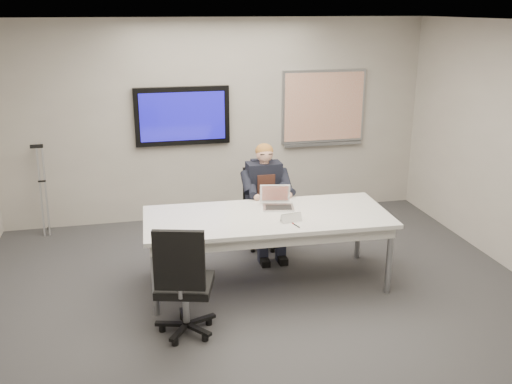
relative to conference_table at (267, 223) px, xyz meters
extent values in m
cube|color=#343436|center=(-0.15, -0.71, -0.71)|extent=(6.00, 6.00, 0.02)
cube|color=silver|center=(-0.15, -0.71, 2.09)|extent=(6.00, 6.00, 0.02)
cube|color=#A69E95|center=(-0.15, 2.29, 0.69)|extent=(6.00, 0.02, 2.80)
cube|color=#A69E95|center=(-0.15, -3.71, 0.69)|extent=(6.00, 0.02, 2.80)
cube|color=white|center=(0.00, 0.00, 0.07)|extent=(2.66, 1.18, 0.04)
cube|color=silver|center=(0.00, 0.00, -0.02)|extent=(2.54, 1.07, 0.11)
cylinder|color=#999CA1|center=(-1.24, -0.41, -0.33)|extent=(0.07, 0.07, 0.76)
cylinder|color=#999CA1|center=(1.20, -0.50, -0.33)|extent=(0.07, 0.07, 0.76)
cylinder|color=#999CA1|center=(-1.20, 0.50, -0.33)|extent=(0.07, 0.07, 0.76)
cylinder|color=#999CA1|center=(1.24, 0.41, -0.33)|extent=(0.07, 0.07, 0.76)
cube|color=black|center=(-0.65, 2.24, 0.79)|extent=(1.30, 0.08, 0.80)
cube|color=#120D98|center=(-0.65, 2.19, 0.79)|extent=(1.16, 0.01, 0.66)
cube|color=#999CA1|center=(1.40, 2.26, 0.84)|extent=(1.25, 0.04, 1.05)
cube|color=white|center=(1.40, 2.24, 0.84)|extent=(1.18, 0.01, 0.98)
cube|color=#999CA1|center=(1.40, 2.23, 0.29)|extent=(1.18, 0.05, 0.04)
cylinder|color=#999CA1|center=(0.20, 1.00, -0.45)|extent=(0.06, 0.06, 0.35)
cube|color=black|center=(0.20, 1.00, -0.27)|extent=(0.46, 0.46, 0.07)
cube|color=black|center=(0.18, 1.21, 0.04)|extent=(0.40, 0.07, 0.50)
cylinder|color=#999CA1|center=(-0.98, -0.80, -0.41)|extent=(0.06, 0.06, 0.39)
cube|color=black|center=(-0.98, -0.80, -0.22)|extent=(0.61, 0.61, 0.08)
cube|color=black|center=(-1.04, -1.03, 0.13)|extent=(0.45, 0.17, 0.56)
cube|color=black|center=(0.20, 0.97, 0.12)|extent=(0.42, 0.25, 0.58)
cube|color=#3D2019|center=(0.20, 0.85, 0.15)|extent=(0.22, 0.02, 0.28)
sphere|color=tan|center=(0.20, 0.94, 0.53)|extent=(0.21, 0.21, 0.21)
ellipsoid|color=brown|center=(0.20, 0.96, 0.56)|extent=(0.22, 0.22, 0.18)
cube|color=silver|center=(0.17, 0.18, 0.10)|extent=(0.38, 0.30, 0.02)
cube|color=black|center=(0.17, 0.17, 0.11)|extent=(0.31, 0.22, 0.00)
cube|color=silver|center=(0.17, 0.33, 0.22)|extent=(0.35, 0.15, 0.22)
cube|color=red|center=(0.17, 0.32, 0.22)|extent=(0.30, 0.12, 0.18)
cylinder|color=black|center=(0.21, -0.36, 0.10)|extent=(0.05, 0.14, 0.01)
camera|label=1|loc=(-1.39, -5.55, 2.22)|focal=40.00mm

